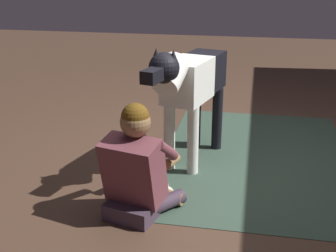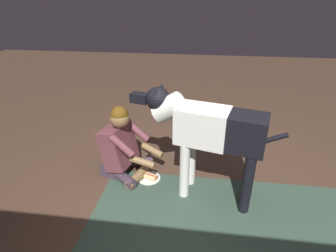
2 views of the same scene
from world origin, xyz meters
name	(u,v)px [view 1 (image 1 of 2)]	position (x,y,z in m)	size (l,w,h in m)	color
ground_plane	(219,165)	(0.00, 0.00, 0.00)	(14.71, 14.71, 0.00)	#493326
area_rug	(255,157)	(-0.23, 0.32, 0.00)	(2.54, 1.69, 0.01)	#33473A
person_sitting_on_floor	(137,170)	(0.91, -0.51, 0.34)	(0.72, 0.58, 0.82)	#3E303F
large_dog	(190,84)	(0.00, -0.27, 0.73)	(1.44, 0.52, 1.11)	white
hot_dog_on_plate	(157,190)	(0.61, -0.43, 0.02)	(0.26, 0.26, 0.06)	white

